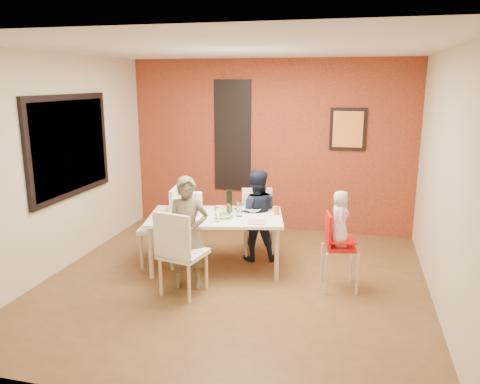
% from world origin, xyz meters
% --- Properties ---
extents(ground, '(4.50, 4.50, 0.00)m').
position_xyz_m(ground, '(0.00, 0.00, 0.00)').
color(ground, brown).
rests_on(ground, ground).
extents(ceiling, '(4.50, 4.50, 0.02)m').
position_xyz_m(ceiling, '(0.00, 0.00, 2.70)').
color(ceiling, silver).
rests_on(ceiling, wall_back).
extents(wall_back, '(4.50, 0.02, 2.70)m').
position_xyz_m(wall_back, '(0.00, 2.25, 1.35)').
color(wall_back, beige).
rests_on(wall_back, ground).
extents(wall_front, '(4.50, 0.02, 2.70)m').
position_xyz_m(wall_front, '(0.00, -2.25, 1.35)').
color(wall_front, beige).
rests_on(wall_front, ground).
extents(wall_left, '(0.02, 4.50, 2.70)m').
position_xyz_m(wall_left, '(-2.25, 0.00, 1.35)').
color(wall_left, beige).
rests_on(wall_left, ground).
extents(wall_right, '(0.02, 4.50, 2.70)m').
position_xyz_m(wall_right, '(2.25, 0.00, 1.35)').
color(wall_right, beige).
rests_on(wall_right, ground).
extents(brick_accent_wall, '(4.50, 0.02, 2.70)m').
position_xyz_m(brick_accent_wall, '(0.00, 2.23, 1.35)').
color(brick_accent_wall, maroon).
rests_on(brick_accent_wall, ground).
extents(picture_window_frame, '(0.05, 1.70, 1.30)m').
position_xyz_m(picture_window_frame, '(-2.22, 0.20, 1.55)').
color(picture_window_frame, black).
rests_on(picture_window_frame, wall_left).
extents(picture_window_pane, '(0.02, 1.55, 1.15)m').
position_xyz_m(picture_window_pane, '(-2.21, 0.20, 1.55)').
color(picture_window_pane, black).
rests_on(picture_window_pane, wall_left).
extents(glassblock_strip, '(0.55, 0.03, 1.70)m').
position_xyz_m(glassblock_strip, '(-0.60, 2.21, 1.50)').
color(glassblock_strip, silver).
rests_on(glassblock_strip, wall_back).
extents(glassblock_surround, '(0.60, 0.03, 1.76)m').
position_xyz_m(glassblock_surround, '(-0.60, 2.21, 1.50)').
color(glassblock_surround, black).
rests_on(glassblock_surround, wall_back).
extents(art_print_frame, '(0.54, 0.03, 0.64)m').
position_xyz_m(art_print_frame, '(1.20, 2.21, 1.65)').
color(art_print_frame, black).
rests_on(art_print_frame, wall_back).
extents(art_print_canvas, '(0.44, 0.01, 0.54)m').
position_xyz_m(art_print_canvas, '(1.20, 2.19, 1.65)').
color(art_print_canvas, '#F69C36').
rests_on(art_print_canvas, wall_back).
extents(dining_table, '(1.84, 1.27, 0.70)m').
position_xyz_m(dining_table, '(-0.35, 0.42, 0.64)').
color(dining_table, white).
rests_on(dining_table, ground).
extents(chair_near, '(0.54, 0.54, 0.99)m').
position_xyz_m(chair_near, '(-0.50, -0.48, 0.55)').
color(chair_near, white).
rests_on(chair_near, ground).
extents(chair_far, '(0.53, 0.53, 0.91)m').
position_xyz_m(chair_far, '(0.06, 1.05, 0.51)').
color(chair_far, silver).
rests_on(chair_far, ground).
extents(chair_left, '(0.55, 0.55, 1.04)m').
position_xyz_m(chair_left, '(-1.00, 0.36, 0.58)').
color(chair_left, white).
rests_on(chair_left, ground).
extents(high_chair, '(0.44, 0.44, 0.90)m').
position_xyz_m(high_chair, '(1.18, 0.15, 0.54)').
color(high_chair, red).
rests_on(high_chair, ground).
extents(child_near, '(0.53, 0.40, 1.32)m').
position_xyz_m(child_near, '(-0.49, -0.23, 0.66)').
color(child_near, brown).
rests_on(child_near, ground).
extents(child_far, '(0.69, 0.60, 1.24)m').
position_xyz_m(child_far, '(0.09, 0.81, 0.62)').
color(child_far, black).
rests_on(child_far, ground).
extents(toddler, '(0.24, 0.33, 0.64)m').
position_xyz_m(toddler, '(1.20, 0.16, 0.85)').
color(toddler, silver).
rests_on(toddler, high_chair).
extents(plate_near_left, '(0.27, 0.27, 0.01)m').
position_xyz_m(plate_near_left, '(-0.71, -0.06, 0.70)').
color(plate_near_left, silver).
rests_on(plate_near_left, dining_table).
extents(plate_far_mid, '(0.20, 0.20, 0.01)m').
position_xyz_m(plate_far_mid, '(-0.37, 0.77, 0.70)').
color(plate_far_mid, white).
rests_on(plate_far_mid, dining_table).
extents(plate_near_right, '(0.24, 0.24, 0.01)m').
position_xyz_m(plate_near_right, '(0.22, 0.25, 0.70)').
color(plate_near_right, silver).
rests_on(plate_near_right, dining_table).
extents(plate_far_left, '(0.26, 0.26, 0.01)m').
position_xyz_m(plate_far_left, '(-0.98, 0.58, 0.70)').
color(plate_far_left, white).
rests_on(plate_far_left, dining_table).
extents(salad_bowl_a, '(0.26, 0.26, 0.05)m').
position_xyz_m(salad_bowl_a, '(-0.22, 0.35, 0.72)').
color(salad_bowl_a, white).
rests_on(salad_bowl_a, dining_table).
extents(salad_bowl_b, '(0.25, 0.25, 0.06)m').
position_xyz_m(salad_bowl_b, '(0.08, 0.71, 0.73)').
color(salad_bowl_b, silver).
rests_on(salad_bowl_b, dining_table).
extents(wine_bottle, '(0.08, 0.08, 0.31)m').
position_xyz_m(wine_bottle, '(-0.20, 0.54, 0.85)').
color(wine_bottle, black).
rests_on(wine_bottle, dining_table).
extents(wine_glass_a, '(0.06, 0.06, 0.18)m').
position_xyz_m(wine_glass_a, '(-0.25, 0.16, 0.79)').
color(wine_glass_a, white).
rests_on(wine_glass_a, dining_table).
extents(wine_glass_b, '(0.07, 0.07, 0.20)m').
position_xyz_m(wine_glass_b, '(-0.05, 0.45, 0.80)').
color(wine_glass_b, white).
rests_on(wine_glass_b, dining_table).
extents(paper_towel_roll, '(0.13, 0.13, 0.30)m').
position_xyz_m(paper_towel_roll, '(-0.58, 0.37, 0.85)').
color(paper_towel_roll, silver).
rests_on(paper_towel_roll, dining_table).
extents(condiment_red, '(0.04, 0.04, 0.14)m').
position_xyz_m(condiment_red, '(-0.18, 0.46, 0.77)').
color(condiment_red, red).
rests_on(condiment_red, dining_table).
extents(condiment_green, '(0.03, 0.03, 0.13)m').
position_xyz_m(condiment_green, '(-0.16, 0.42, 0.76)').
color(condiment_green, '#2F6923').
rests_on(condiment_green, dining_table).
extents(condiment_brown, '(0.04, 0.04, 0.15)m').
position_xyz_m(condiment_brown, '(-0.20, 0.45, 0.77)').
color(condiment_brown, brown).
rests_on(condiment_brown, dining_table).
extents(sippy_cup, '(0.06, 0.06, 0.11)m').
position_xyz_m(sippy_cup, '(0.40, 0.63, 0.75)').
color(sippy_cup, orange).
rests_on(sippy_cup, dining_table).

